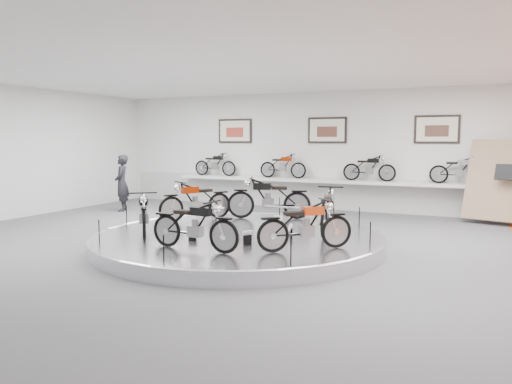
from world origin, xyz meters
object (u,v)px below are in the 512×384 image
at_px(shelf, 324,181).
at_px(bike_a, 328,210).
at_px(bike_e, 194,225).
at_px(visitor, 122,183).
at_px(display_platform, 238,241).
at_px(bike_f, 305,225).
at_px(bike_b, 269,198).
at_px(bike_c, 196,201).
at_px(bike_d, 144,212).

height_order(shelf, bike_a, bike_a).
height_order(bike_e, visitor, visitor).
distance_m(display_platform, bike_f, 2.20).
xyz_separation_m(shelf, bike_b, (-0.24, -4.14, -0.15)).
bearing_deg(visitor, display_platform, 29.60).
xyz_separation_m(shelf, bike_c, (-1.80, -5.25, -0.18)).
relative_size(bike_c, bike_e, 1.08).
relative_size(bike_c, visitor, 0.94).
relative_size(bike_b, bike_f, 1.15).
bearing_deg(shelf, bike_b, -93.30).
height_order(bike_c, bike_f, bike_c).
bearing_deg(display_platform, bike_e, -90.31).
bearing_deg(bike_d, bike_f, 52.31).
distance_m(bike_a, bike_b, 2.37).
relative_size(shelf, visitor, 5.83).
bearing_deg(bike_f, bike_e, 161.67).
height_order(bike_c, visitor, visitor).
bearing_deg(bike_e, display_platform, 92.61).
xyz_separation_m(bike_a, bike_e, (-1.77, -2.79, -0.03)).
bearing_deg(bike_f, display_platform, 110.81).
distance_m(shelf, bike_f, 7.58).
height_order(shelf, bike_f, bike_f).
bearing_deg(visitor, bike_e, 18.26).
distance_m(bike_b, visitor, 5.97).
xyz_separation_m(display_platform, bike_b, (-0.24, 2.26, 0.70)).
height_order(bike_c, bike_e, bike_c).
distance_m(display_platform, bike_a, 2.12).
bearing_deg(visitor, bike_f, 30.31).
xyz_separation_m(bike_c, bike_d, (-0.04, -2.09, -0.03)).
relative_size(bike_a, bike_d, 1.03).
bearing_deg(bike_c, bike_d, 27.75).
bearing_deg(bike_b, bike_a, 128.28).
distance_m(bike_d, bike_e, 2.03).
distance_m(bike_c, bike_e, 3.46).
bearing_deg(bike_d, bike_c, 140.99).
bearing_deg(bike_c, bike_f, 89.51).
xyz_separation_m(display_platform, visitor, (-6.09, 3.43, 0.79)).
relative_size(display_platform, bike_b, 3.41).
bearing_deg(display_platform, bike_a, 29.24).
distance_m(shelf, bike_c, 5.55).
height_order(bike_d, bike_e, bike_d).
bearing_deg(display_platform, shelf, 90.00).
xyz_separation_m(bike_a, bike_c, (-3.56, 0.17, 0.01)).
xyz_separation_m(bike_a, bike_d, (-3.60, -1.93, -0.01)).
height_order(bike_a, visitor, visitor).
bearing_deg(bike_f, visitor, 108.46).
bearing_deg(bike_c, display_platform, 86.42).
height_order(display_platform, bike_d, bike_d).
relative_size(bike_a, visitor, 0.91).
bearing_deg(bike_f, bike_a, 51.21).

